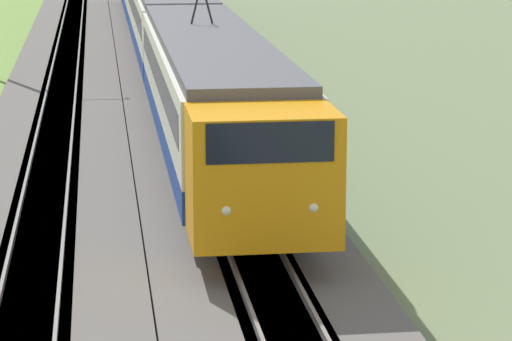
# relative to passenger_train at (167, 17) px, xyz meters

# --- Properties ---
(ballast_main) EXTENTS (240.00, 4.40, 0.30)m
(ballast_main) POSITION_rel_passenger_train_xyz_m (3.14, 4.44, -2.12)
(ballast_main) COLOR #605B56
(ballast_main) RESTS_ON ground
(ballast_adjacent) EXTENTS (240.00, 4.40, 0.30)m
(ballast_adjacent) POSITION_rel_passenger_train_xyz_m (3.14, -0.00, -2.12)
(ballast_adjacent) COLOR #605B56
(ballast_adjacent) RESTS_ON ground
(track_main) EXTENTS (240.00, 1.57, 0.45)m
(track_main) POSITION_rel_passenger_train_xyz_m (3.14, 4.44, -2.11)
(track_main) COLOR #4C4238
(track_main) RESTS_ON ground
(track_adjacent) EXTENTS (240.00, 1.57, 0.45)m
(track_adjacent) POSITION_rel_passenger_train_xyz_m (3.14, -0.00, -2.11)
(track_adjacent) COLOR #4C4238
(track_adjacent) RESTS_ON ground
(passenger_train) EXTENTS (63.12, 2.98, 4.87)m
(passenger_train) POSITION_rel_passenger_train_xyz_m (0.00, 0.00, 0.00)
(passenger_train) COLOR orange
(passenger_train) RESTS_ON ground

